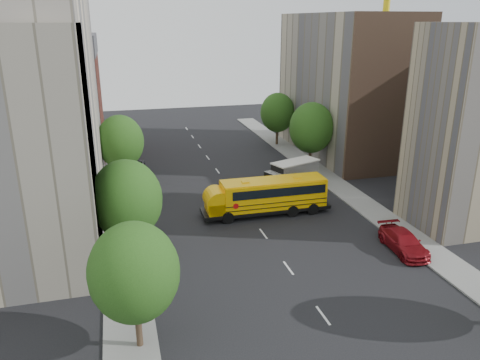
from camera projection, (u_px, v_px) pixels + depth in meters
name	position (u px, v px, depth m)	size (l,w,h in m)	color
ground	(256.00, 224.00, 41.40)	(120.00, 120.00, 0.00)	black
sidewalk_left	(122.00, 215.00, 43.12)	(3.00, 80.00, 0.12)	slate
sidewalk_right	(348.00, 193.00, 48.77)	(3.00, 80.00, 0.12)	slate
lane_markings	(229.00, 187.00, 50.53)	(0.15, 64.00, 0.01)	silver
building_left_cream	(32.00, 110.00, 39.22)	(10.00, 26.00, 20.00)	beige
building_left_redbrick	(61.00, 107.00, 60.46)	(10.00, 15.00, 13.00)	maroon
building_left_near	(11.00, 162.00, 30.11)	(10.00, 7.00, 17.00)	tan
building_right_near	(480.00, 129.00, 38.95)	(10.00, 7.00, 17.00)	tan
building_right_far	(344.00, 86.00, 61.18)	(10.00, 22.00, 18.00)	tan
building_right_sidewall	(391.00, 99.00, 51.13)	(10.10, 0.30, 18.00)	brown
street_tree_0	(134.00, 273.00, 24.40)	(4.80, 4.80, 7.41)	#38281C
street_tree_1	(127.00, 200.00, 33.44)	(5.12, 5.12, 7.90)	#38281C
street_tree_2	(120.00, 142.00, 49.93)	(4.99, 4.99, 7.71)	#38281C
street_tree_4	(311.00, 128.00, 55.25)	(5.25, 5.25, 8.10)	#38281C
street_tree_5	(278.00, 113.00, 66.33)	(4.86, 4.86, 7.51)	#38281C
school_bus	(265.00, 195.00, 43.02)	(12.06, 3.07, 3.39)	black
safari_truck	(292.00, 174.00, 50.29)	(6.94, 4.40, 2.81)	black
parked_car_0	(154.00, 260.00, 33.88)	(1.62, 4.02, 1.37)	silver
parked_car_1	(140.00, 197.00, 45.94)	(1.48, 4.24, 1.40)	silver
parked_car_2	(135.00, 166.00, 55.28)	(2.46, 5.34, 1.48)	black
parked_car_3	(404.00, 242.00, 36.39)	(2.18, 5.36, 1.56)	maroon
parked_car_4	(298.00, 165.00, 55.99)	(1.54, 3.82, 1.30)	#333054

